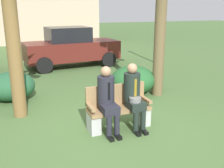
{
  "coord_description": "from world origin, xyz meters",
  "views": [
    {
      "loc": [
        -1.92,
        -4.58,
        2.41
      ],
      "look_at": [
        0.06,
        0.42,
        0.85
      ],
      "focal_mm": 41.7,
      "sensor_mm": 36.0,
      "label": 1
    }
  ],
  "objects": [
    {
      "name": "shrub_near_bench",
      "position": [
        -1.98,
        2.71,
        0.39
      ],
      "size": [
        1.25,
        1.14,
        0.78
      ],
      "primitive_type": "ellipsoid",
      "color": "#255635",
      "rests_on": "ground"
    },
    {
      "name": "park_bench",
      "position": [
        0.06,
        0.07,
        0.39
      ],
      "size": [
        1.31,
        0.44,
        0.9
      ],
      "color": "#99754C",
      "rests_on": "ground"
    },
    {
      "name": "shrub_mid_lawn",
      "position": [
        1.33,
        2.0,
        0.41
      ],
      "size": [
        1.32,
        1.21,
        0.83
      ],
      "primitive_type": "ellipsoid",
      "color": "#245B2C",
      "rests_on": "ground"
    },
    {
      "name": "ground_plane",
      "position": [
        0.0,
        0.0,
        0.0
      ],
      "size": [
        80.0,
        80.0,
        0.0
      ],
      "primitive_type": "plane",
      "color": "#476635"
    },
    {
      "name": "seated_man_left",
      "position": [
        -0.22,
        -0.04,
        0.75
      ],
      "size": [
        0.34,
        0.72,
        1.34
      ],
      "color": "#23232D",
      "rests_on": "ground"
    },
    {
      "name": "seated_man_right",
      "position": [
        0.35,
        -0.04,
        0.75
      ],
      "size": [
        0.34,
        0.72,
        1.35
      ],
      "color": "#1E2823",
      "rests_on": "ground"
    },
    {
      "name": "parked_car_far",
      "position": [
        0.52,
        6.32,
        0.84
      ],
      "size": [
        4.02,
        1.97,
        1.68
      ],
      "color": "#591E19",
      "rests_on": "ground"
    },
    {
      "name": "street_lamp",
      "position": [
        4.25,
        5.17,
        2.03
      ],
      "size": [
        0.24,
        0.24,
        3.27
      ],
      "color": "black",
      "rests_on": "ground"
    }
  ]
}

